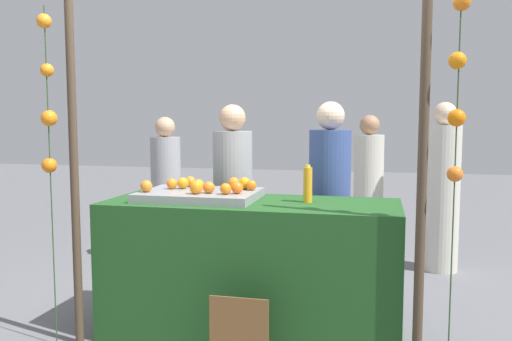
# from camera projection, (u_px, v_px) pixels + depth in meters

# --- Properties ---
(ground_plane) EXTENTS (24.00, 24.00, 0.00)m
(ground_plane) POSITION_uv_depth(u_px,v_px,m) (251.00, 333.00, 3.69)
(ground_plane) COLOR slate
(stall_counter) EXTENTS (2.02, 0.77, 0.95)m
(stall_counter) POSITION_uv_depth(u_px,v_px,m) (251.00, 268.00, 3.64)
(stall_counter) COLOR #1E4C1E
(stall_counter) RESTS_ON ground_plane
(orange_tray) EXTENTS (0.81, 0.59, 0.06)m
(orange_tray) POSITION_uv_depth(u_px,v_px,m) (200.00, 195.00, 3.69)
(orange_tray) COLOR gray
(orange_tray) RESTS_ON stall_counter
(orange_0) EXTENTS (0.08, 0.08, 0.08)m
(orange_0) POSITION_uv_depth(u_px,v_px,m) (183.00, 183.00, 3.79)
(orange_0) COLOR orange
(orange_0) RESTS_ON orange_tray
(orange_1) EXTENTS (0.08, 0.08, 0.08)m
(orange_1) POSITION_uv_depth(u_px,v_px,m) (234.00, 183.00, 3.82)
(orange_1) COLOR orange
(orange_1) RESTS_ON orange_tray
(orange_2) EXTENTS (0.08, 0.08, 0.08)m
(orange_2) POSITION_uv_depth(u_px,v_px,m) (190.00, 182.00, 3.91)
(orange_2) COLOR orange
(orange_2) RESTS_ON orange_tray
(orange_3) EXTENTS (0.08, 0.08, 0.08)m
(orange_3) POSITION_uv_depth(u_px,v_px,m) (237.00, 188.00, 3.54)
(orange_3) COLOR orange
(orange_3) RESTS_ON orange_tray
(orange_4) EXTENTS (0.09, 0.09, 0.09)m
(orange_4) POSITION_uv_depth(u_px,v_px,m) (196.00, 187.00, 3.53)
(orange_4) COLOR orange
(orange_4) RESTS_ON orange_tray
(orange_5) EXTENTS (0.08, 0.08, 0.08)m
(orange_5) POSITION_uv_depth(u_px,v_px,m) (209.00, 187.00, 3.56)
(orange_5) COLOR orange
(orange_5) RESTS_ON orange_tray
(orange_6) EXTENTS (0.08, 0.08, 0.08)m
(orange_6) POSITION_uv_depth(u_px,v_px,m) (226.00, 189.00, 3.51)
(orange_6) COLOR orange
(orange_6) RESTS_ON orange_tray
(orange_7) EXTENTS (0.08, 0.08, 0.08)m
(orange_7) POSITION_uv_depth(u_px,v_px,m) (172.00, 184.00, 3.78)
(orange_7) COLOR orange
(orange_7) RESTS_ON orange_tray
(orange_8) EXTENTS (0.09, 0.09, 0.09)m
(orange_8) POSITION_uv_depth(u_px,v_px,m) (245.00, 183.00, 3.77)
(orange_8) COLOR orange
(orange_8) RESTS_ON orange_tray
(orange_9) EXTENTS (0.08, 0.08, 0.08)m
(orange_9) POSITION_uv_depth(u_px,v_px,m) (198.00, 185.00, 3.72)
(orange_9) COLOR orange
(orange_9) RESTS_ON orange_tray
(orange_10) EXTENTS (0.08, 0.08, 0.08)m
(orange_10) POSITION_uv_depth(u_px,v_px,m) (146.00, 186.00, 3.62)
(orange_10) COLOR orange
(orange_10) RESTS_ON orange_tray
(orange_11) EXTENTS (0.07, 0.07, 0.07)m
(orange_11) POSITION_uv_depth(u_px,v_px,m) (251.00, 185.00, 3.71)
(orange_11) COLOR orange
(orange_11) RESTS_ON orange_tray
(juice_bottle) EXTENTS (0.06, 0.06, 0.26)m
(juice_bottle) POSITION_uv_depth(u_px,v_px,m) (308.00, 185.00, 3.54)
(juice_bottle) COLOR orange
(juice_bottle) RESTS_ON stall_counter
(chalkboard_sign) EXTENTS (0.36, 0.03, 0.48)m
(chalkboard_sign) POSITION_uv_depth(u_px,v_px,m) (239.00, 337.00, 3.08)
(chalkboard_sign) COLOR brown
(chalkboard_sign) RESTS_ON ground_plane
(vendor_left) EXTENTS (0.33, 0.33, 1.63)m
(vendor_left) POSITION_uv_depth(u_px,v_px,m) (233.00, 209.00, 4.37)
(vendor_left) COLOR #99999E
(vendor_left) RESTS_ON ground_plane
(vendor_right) EXTENTS (0.33, 0.33, 1.65)m
(vendor_right) POSITION_uv_depth(u_px,v_px,m) (329.00, 212.00, 4.17)
(vendor_right) COLOR #384C8C
(vendor_right) RESTS_ON ground_plane
(crowd_person_0) EXTENTS (0.31, 0.31, 1.56)m
(crowd_person_0) POSITION_uv_depth(u_px,v_px,m) (368.00, 193.00, 5.58)
(crowd_person_0) COLOR beige
(crowd_person_0) RESTS_ON ground_plane
(crowd_person_1) EXTENTS (0.31, 0.31, 1.54)m
(crowd_person_1) POSITION_uv_depth(u_px,v_px,m) (166.00, 196.00, 5.44)
(crowd_person_1) COLOR #99999E
(crowd_person_1) RESTS_ON ground_plane
(crowd_person_2) EXTENTS (0.34, 0.34, 1.68)m
(crowd_person_2) POSITION_uv_depth(u_px,v_px,m) (442.00, 193.00, 5.17)
(crowd_person_2) COLOR beige
(crowd_person_2) RESTS_ON ground_plane
(canopy_post_left) EXTENTS (0.06, 0.06, 2.33)m
(canopy_post_left) POSITION_uv_depth(u_px,v_px,m) (74.00, 172.00, 3.42)
(canopy_post_left) COLOR #473828
(canopy_post_left) RESTS_ON ground_plane
(canopy_post_right) EXTENTS (0.06, 0.06, 2.33)m
(canopy_post_right) POSITION_uv_depth(u_px,v_px,m) (422.00, 181.00, 2.92)
(canopy_post_right) COLOR #473828
(canopy_post_right) RESTS_ON ground_plane
(garland_strand_left) EXTENTS (0.12, 0.11, 2.23)m
(garland_strand_left) POSITION_uv_depth(u_px,v_px,m) (48.00, 103.00, 3.35)
(garland_strand_left) COLOR #2D4C23
(garland_strand_left) RESTS_ON ground_plane
(garland_strand_right) EXTENTS (0.11, 0.10, 2.23)m
(garland_strand_right) POSITION_uv_depth(u_px,v_px,m) (458.00, 91.00, 2.82)
(garland_strand_right) COLOR #2D4C23
(garland_strand_right) RESTS_ON ground_plane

